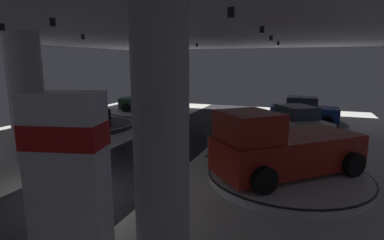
{
  "coord_description": "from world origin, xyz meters",
  "views": [
    {
      "loc": [
        6.63,
        -7.11,
        4.22
      ],
      "look_at": [
        1.46,
        6.66,
        1.4
      ],
      "focal_mm": 28.32,
      "sensor_mm": 36.0,
      "label": 1
    }
  ],
  "objects_px": {
    "column_right": "(161,136)",
    "display_platform_far_right": "(294,139)",
    "display_platform_mid_right": "(287,176)",
    "visitor_walking_far": "(50,201)",
    "display_car_far_left": "(93,112)",
    "display_platform_deep_left": "(146,112)",
    "display_car_deep_left": "(146,101)",
    "pickup_truck_mid_right": "(281,148)",
    "display_platform_deep_right": "(303,124)",
    "display_platform_far_left": "(94,125)",
    "brand_sign_pylon": "(71,213)",
    "display_car_deep_right": "(303,111)",
    "column_left": "(27,96)",
    "visitor_walking_near": "(160,138)",
    "display_car_far_right": "(295,123)"
  },
  "relations": [
    {
      "from": "column_right",
      "to": "display_platform_far_right",
      "type": "xyz_separation_m",
      "value": [
        2.23,
        11.52,
        -2.61
      ]
    },
    {
      "from": "display_platform_mid_right",
      "to": "visitor_walking_far",
      "type": "height_order",
      "value": "visitor_walking_far"
    },
    {
      "from": "display_car_far_left",
      "to": "visitor_walking_far",
      "type": "distance_m",
      "value": 12.78
    },
    {
      "from": "display_platform_deep_left",
      "to": "display_car_deep_left",
      "type": "distance_m",
      "value": 0.87
    },
    {
      "from": "pickup_truck_mid_right",
      "to": "display_platform_deep_right",
      "type": "bearing_deg",
      "value": 86.44
    },
    {
      "from": "display_platform_far_right",
      "to": "display_platform_far_left",
      "type": "relative_size",
      "value": 1.17
    },
    {
      "from": "display_platform_far_left",
      "to": "brand_sign_pylon",
      "type": "bearing_deg",
      "value": -52.45
    },
    {
      "from": "display_platform_far_right",
      "to": "display_platform_far_left",
      "type": "xyz_separation_m",
      "value": [
        -12.34,
        -1.08,
        0.04
      ]
    },
    {
      "from": "display_car_far_left",
      "to": "display_platform_deep_right",
      "type": "height_order",
      "value": "display_car_far_left"
    },
    {
      "from": "display_car_deep_right",
      "to": "display_platform_deep_left",
      "type": "bearing_deg",
      "value": 175.5
    },
    {
      "from": "column_right",
      "to": "display_platform_deep_left",
      "type": "distance_m",
      "value": 19.59
    },
    {
      "from": "column_left",
      "to": "column_right",
      "type": "height_order",
      "value": "same"
    },
    {
      "from": "display_platform_far_right",
      "to": "pickup_truck_mid_right",
      "type": "relative_size",
      "value": 1.1
    },
    {
      "from": "display_platform_deep_right",
      "to": "display_platform_far_left",
      "type": "bearing_deg",
      "value": -157.15
    },
    {
      "from": "display_platform_mid_right",
      "to": "column_right",
      "type": "bearing_deg",
      "value": -112.02
    },
    {
      "from": "column_right",
      "to": "pickup_truck_mid_right",
      "type": "relative_size",
      "value": 1.04
    },
    {
      "from": "column_right",
      "to": "display_platform_deep_left",
      "type": "height_order",
      "value": "column_right"
    },
    {
      "from": "column_right",
      "to": "column_left",
      "type": "bearing_deg",
      "value": 152.75
    },
    {
      "from": "display_platform_mid_right",
      "to": "display_car_deep_right",
      "type": "relative_size",
      "value": 1.34
    },
    {
      "from": "visitor_walking_far",
      "to": "display_platform_far_left",
      "type": "bearing_deg",
      "value": 123.99
    },
    {
      "from": "display_platform_mid_right",
      "to": "display_platform_far_left",
      "type": "bearing_deg",
      "value": 158.33
    },
    {
      "from": "column_left",
      "to": "display_car_far_left",
      "type": "relative_size",
      "value": 1.23
    },
    {
      "from": "display_car_deep_left",
      "to": "visitor_walking_near",
      "type": "bearing_deg",
      "value": -58.25
    },
    {
      "from": "display_car_far_right",
      "to": "display_platform_far_left",
      "type": "bearing_deg",
      "value": -175.13
    },
    {
      "from": "display_platform_mid_right",
      "to": "display_car_deep_right",
      "type": "height_order",
      "value": "display_car_deep_right"
    },
    {
      "from": "display_platform_deep_right",
      "to": "display_car_far_left",
      "type": "bearing_deg",
      "value": -157.27
    },
    {
      "from": "display_platform_far_left",
      "to": "display_platform_mid_right",
      "type": "xyz_separation_m",
      "value": [
        12.34,
        -4.9,
        0.01
      ]
    },
    {
      "from": "display_car_deep_right",
      "to": "display_car_deep_left",
      "type": "bearing_deg",
      "value": 175.46
    },
    {
      "from": "brand_sign_pylon",
      "to": "display_platform_mid_right",
      "type": "bearing_deg",
      "value": 69.8
    },
    {
      "from": "display_platform_far_right",
      "to": "visitor_walking_far",
      "type": "distance_m",
      "value": 12.78
    },
    {
      "from": "display_car_far_right",
      "to": "display_platform_mid_right",
      "type": "relative_size",
      "value": 0.79
    },
    {
      "from": "pickup_truck_mid_right",
      "to": "display_platform_deep_right",
      "type": "xyz_separation_m",
      "value": [
        0.65,
        10.5,
        -1.12
      ]
    },
    {
      "from": "pickup_truck_mid_right",
      "to": "display_car_deep_right",
      "type": "xyz_separation_m",
      "value": [
        0.62,
        10.5,
        -0.24
      ]
    },
    {
      "from": "display_platform_far_right",
      "to": "display_platform_far_left",
      "type": "height_order",
      "value": "display_platform_far_left"
    },
    {
      "from": "display_car_far_right",
      "to": "display_car_deep_right",
      "type": "xyz_separation_m",
      "value": [
        0.38,
        4.33,
        0.01
      ]
    },
    {
      "from": "display_platform_far_right",
      "to": "display_car_far_right",
      "type": "distance_m",
      "value": 0.87
    },
    {
      "from": "display_platform_far_right",
      "to": "display_platform_mid_right",
      "type": "bearing_deg",
      "value": -89.94
    },
    {
      "from": "display_platform_deep_left",
      "to": "display_car_far_left",
      "type": "distance_m",
      "value": 6.41
    },
    {
      "from": "visitor_walking_near",
      "to": "visitor_walking_far",
      "type": "distance_m",
      "value": 6.52
    },
    {
      "from": "pickup_truck_mid_right",
      "to": "visitor_walking_near",
      "type": "relative_size",
      "value": 3.33
    },
    {
      "from": "brand_sign_pylon",
      "to": "display_car_far_right",
      "type": "bearing_deg",
      "value": 78.34
    },
    {
      "from": "display_platform_far_right",
      "to": "display_car_far_left",
      "type": "xyz_separation_m",
      "value": [
        -12.36,
        -1.05,
        0.94
      ]
    },
    {
      "from": "column_right",
      "to": "display_car_far_right",
      "type": "distance_m",
      "value": 11.84
    },
    {
      "from": "display_car_far_right",
      "to": "display_car_far_left",
      "type": "xyz_separation_m",
      "value": [
        -12.37,
        -1.03,
        0.07
      ]
    },
    {
      "from": "column_right",
      "to": "display_car_deep_right",
      "type": "bearing_deg",
      "value": 80.57
    },
    {
      "from": "column_left",
      "to": "display_car_deep_right",
      "type": "height_order",
      "value": "column_left"
    },
    {
      "from": "display_car_far_right",
      "to": "display_car_far_left",
      "type": "relative_size",
      "value": 1.01
    },
    {
      "from": "column_right",
      "to": "visitor_walking_near",
      "type": "height_order",
      "value": "column_right"
    },
    {
      "from": "column_right",
      "to": "visitor_walking_near",
      "type": "xyz_separation_m",
      "value": [
        -3.27,
        6.38,
        -1.84
      ]
    },
    {
      "from": "display_car_far_left",
      "to": "display_platform_deep_right",
      "type": "bearing_deg",
      "value": 22.73
    }
  ]
}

